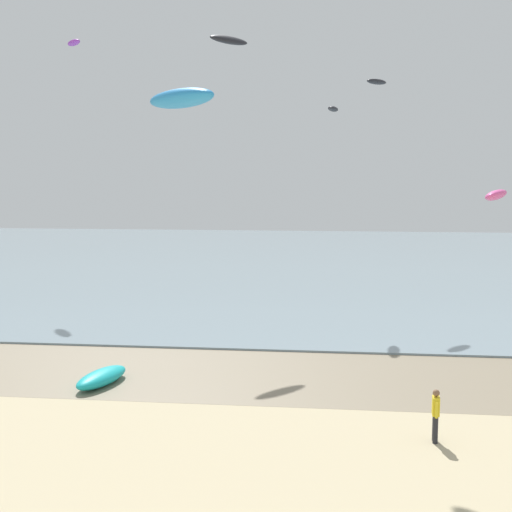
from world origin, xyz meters
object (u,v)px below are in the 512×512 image
object	(u,v)px
kite_aloft_7	(229,40)
kite_aloft_12	(181,99)
person_nearest_camera	(436,414)
grounded_kite	(102,377)
kite_aloft_4	(377,82)
kite_aloft_10	(333,109)
kite_aloft_11	(496,195)
kite_aloft_1	(74,43)

from	to	relation	value
kite_aloft_7	kite_aloft_12	xyz separation A→B (m)	(1.40, -18.66, -5.22)
person_nearest_camera	kite_aloft_12	world-z (taller)	kite_aloft_12
grounded_kite	kite_aloft_7	xyz separation A→B (m)	(3.34, 12.62, 15.53)
person_nearest_camera	grounded_kite	xyz separation A→B (m)	(-12.48, 4.55, -0.61)
kite_aloft_4	kite_aloft_10	bearing A→B (deg)	-10.40
person_nearest_camera	kite_aloft_7	world-z (taller)	kite_aloft_7
kite_aloft_4	kite_aloft_11	distance (m)	16.87
kite_aloft_1	kite_aloft_7	world-z (taller)	kite_aloft_1
kite_aloft_10	kite_aloft_12	world-z (taller)	kite_aloft_10
person_nearest_camera	kite_aloft_10	distance (m)	24.00
kite_aloft_12	grounded_kite	bearing A→B (deg)	175.60
person_nearest_camera	grounded_kite	size ratio (longest dim) A/B	0.56
person_nearest_camera	kite_aloft_1	world-z (taller)	kite_aloft_1
grounded_kite	kite_aloft_4	distance (m)	26.01
person_nearest_camera	kite_aloft_11	bearing A→B (deg)	66.99
kite_aloft_7	kite_aloft_11	bearing A→B (deg)	-83.41
kite_aloft_7	kite_aloft_10	world-z (taller)	kite_aloft_7
grounded_kite	kite_aloft_10	world-z (taller)	kite_aloft_10
grounded_kite	kite_aloft_7	bearing A→B (deg)	-179.26
kite_aloft_1	kite_aloft_4	xyz separation A→B (m)	(21.14, -3.86, -3.55)
kite_aloft_4	kite_aloft_7	bearing A→B (deg)	-15.29
kite_aloft_4	kite_aloft_10	xyz separation A→B (m)	(-2.70, -2.24, -1.86)
kite_aloft_4	kite_aloft_11	bearing A→B (deg)	55.29
kite_aloft_4	kite_aloft_12	distance (m)	25.80
person_nearest_camera	kite_aloft_4	xyz separation A→B (m)	(-0.65, 23.06, 13.32)
kite_aloft_1	kite_aloft_7	size ratio (longest dim) A/B	0.82
grounded_kite	kite_aloft_11	world-z (taller)	kite_aloft_11
kite_aloft_7	person_nearest_camera	bearing A→B (deg)	-109.61
grounded_kite	kite_aloft_10	xyz separation A→B (m)	(9.13, 16.27, 12.07)
kite_aloft_1	kite_aloft_12	xyz separation A→B (m)	(14.05, -28.41, -7.17)
kite_aloft_4	kite_aloft_7	size ratio (longest dim) A/B	0.72
kite_aloft_10	kite_aloft_12	distance (m)	22.80
person_nearest_camera	kite_aloft_7	xyz separation A→B (m)	(-9.14, 17.18, 14.92)
kite_aloft_10	kite_aloft_12	xyz separation A→B (m)	(-4.39, -22.31, -1.76)
kite_aloft_4	grounded_kite	bearing A→B (deg)	7.39
kite_aloft_7	kite_aloft_10	distance (m)	7.67
grounded_kite	kite_aloft_11	size ratio (longest dim) A/B	1.26
kite_aloft_7	kite_aloft_12	world-z (taller)	kite_aloft_7
kite_aloft_1	kite_aloft_10	size ratio (longest dim) A/B	1.15
kite_aloft_11	kite_aloft_1	bearing A→B (deg)	-102.80
kite_aloft_12	kite_aloft_1	bearing A→B (deg)	163.78
kite_aloft_1	kite_aloft_7	xyz separation A→B (m)	(12.65, -9.75, -1.94)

